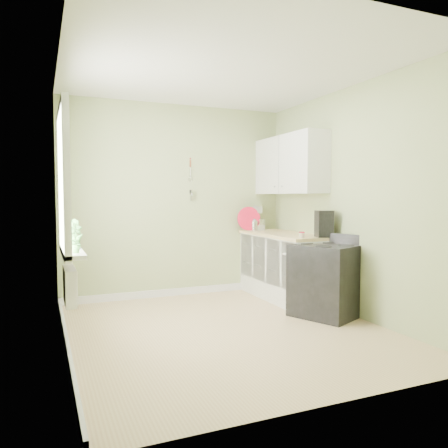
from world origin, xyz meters
name	(u,v)px	position (x,y,z in m)	size (l,w,h in m)	color
floor	(227,331)	(0.00, 0.00, -0.01)	(3.20, 3.60, 0.02)	tan
ceiling	(227,68)	(0.00, 0.00, 2.71)	(3.20, 3.60, 0.02)	white
wall_back	(176,201)	(0.00, 1.81, 1.35)	(3.20, 0.02, 2.70)	#A8B57B
wall_left	(61,203)	(-1.61, 0.00, 1.35)	(0.02, 3.60, 2.70)	#A8B57B
wall_right	(352,202)	(1.61, 0.00, 1.35)	(0.02, 3.60, 2.70)	#A8B57B
base_cabinets	(285,268)	(1.30, 1.00, 0.43)	(0.60, 1.60, 0.87)	white
countertop	(285,235)	(1.29, 1.00, 0.89)	(0.64, 1.60, 0.04)	beige
upper_cabinets	(290,165)	(1.43, 1.10, 1.85)	(0.35, 1.40, 0.80)	white
window	(62,182)	(-1.58, 0.30, 1.55)	(0.06, 1.14, 1.44)	white
window_sill	(72,251)	(-1.51, 0.30, 0.88)	(0.18, 1.14, 0.04)	white
radiator	(70,286)	(-1.54, 0.25, 0.55)	(0.12, 0.50, 0.35)	white
wall_utensils	(190,186)	(0.20, 1.78, 1.56)	(0.02, 0.14, 0.58)	beige
stove	(325,280)	(1.28, 0.05, 0.43)	(0.86, 0.87, 0.97)	black
stand_mixer	(257,219)	(1.25, 1.74, 1.08)	(0.30, 0.36, 0.39)	#B2B2B7
kettle	(254,225)	(1.14, 1.61, 1.00)	(0.17, 0.10, 0.17)	silver
coffee_maker	(324,225)	(1.43, 0.30, 1.07)	(0.24, 0.25, 0.33)	black
red_tray	(249,219)	(1.05, 1.62, 1.09)	(0.35, 0.35, 0.02)	red
jar	(302,235)	(1.11, 0.30, 0.95)	(0.07, 0.07, 0.08)	beige
plant_a	(75,238)	(-1.50, -0.06, 1.04)	(0.15, 0.10, 0.28)	#3B7C34
plant_b	(73,234)	(-1.50, 0.25, 1.05)	(0.16, 0.13, 0.29)	#3B7C34
plant_c	(70,232)	(-1.50, 0.63, 1.04)	(0.16, 0.16, 0.28)	#3B7C34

